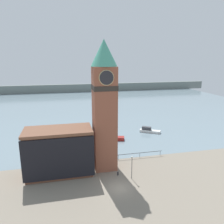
% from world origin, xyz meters
% --- Properties ---
extents(ground_plane, '(160.00, 160.00, 0.00)m').
position_xyz_m(ground_plane, '(0.00, 0.00, 0.00)').
color(ground_plane, gray).
extents(water, '(160.00, 120.00, 0.00)m').
position_xyz_m(water, '(0.00, 70.49, -0.00)').
color(water, gray).
rests_on(water, ground_plane).
extents(far_shoreline, '(180.00, 3.00, 5.00)m').
position_xyz_m(far_shoreline, '(0.00, 110.49, 2.50)').
color(far_shoreline, slate).
rests_on(far_shoreline, water).
extents(pier_railing, '(10.12, 0.08, 1.09)m').
position_xyz_m(pier_railing, '(7.30, 10.24, 0.95)').
color(pier_railing, '#333338').
rests_on(pier_railing, ground_plane).
extents(clock_tower, '(4.74, 4.74, 24.04)m').
position_xyz_m(clock_tower, '(-0.81, 7.72, 12.74)').
color(clock_tower, brown).
rests_on(clock_tower, ground_plane).
extents(pier_building, '(12.12, 6.21, 8.55)m').
position_xyz_m(pier_building, '(-9.37, 7.20, 4.30)').
color(pier_building, brown).
rests_on(pier_building, ground_plane).
extents(boat_near, '(5.81, 2.94, 1.96)m').
position_xyz_m(boat_near, '(3.88, 21.65, 0.71)').
color(boat_near, maroon).
rests_on(boat_near, water).
extents(boat_far, '(5.84, 4.41, 1.57)m').
position_xyz_m(boat_far, '(15.61, 25.42, 0.57)').
color(boat_far, silver).
rests_on(boat_far, water).
extents(mooring_bollard_near, '(0.28, 0.28, 0.72)m').
position_xyz_m(mooring_bollard_near, '(0.90, 4.13, 0.39)').
color(mooring_bollard_near, black).
rests_on(mooring_bollard_near, ground_plane).
extents(lamp_post, '(0.32, 0.32, 4.30)m').
position_xyz_m(lamp_post, '(2.99, 2.42, 2.97)').
color(lamp_post, '#2D2D33').
rests_on(lamp_post, ground_plane).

